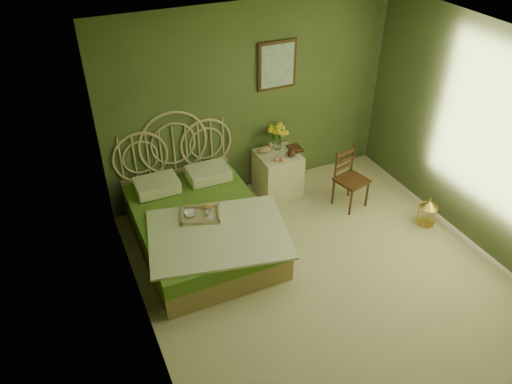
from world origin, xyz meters
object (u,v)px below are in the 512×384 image
nightstand (278,169)px  chair (349,174)px  birdcage (427,212)px  bed (200,224)px

nightstand → chair: (0.75, -0.65, 0.10)m
birdcage → chair: bearing=129.7°
bed → birdcage: bearing=-16.5°
bed → nightstand: bearing=25.4°
bed → birdcage: bed is taller
bed → nightstand: size_ratio=2.13×
chair → birdcage: (0.69, -0.83, -0.30)m
chair → birdcage: chair is taller
bed → birdcage: size_ratio=6.23×
nightstand → birdcage: bearing=-45.9°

